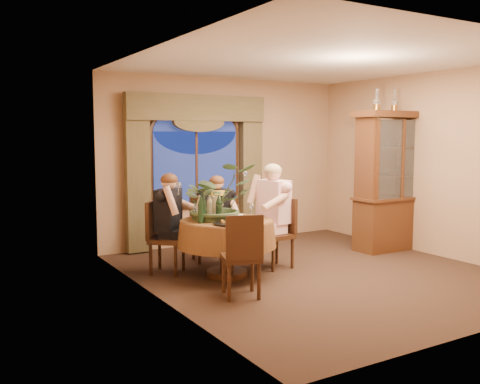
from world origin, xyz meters
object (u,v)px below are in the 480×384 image
oil_lamp_right (412,101)px  wine_bottle_0 (200,208)px  oil_lamp_center (395,101)px  wine_bottle_4 (202,207)px  wine_bottle_5 (218,208)px  china_cabinet (392,181)px  chair_back_right (207,229)px  stoneware_vase (216,208)px  person_scarf (217,219)px  chair_right (275,234)px  chair_back (167,238)px  wine_bottle_3 (209,208)px  person_back (168,223)px  person_pink (274,215)px  centerpiece_plant (217,171)px  dining_table (227,248)px  olive_bowl (231,218)px  oil_lamp_left (377,100)px  wine_bottle_2 (203,209)px  chair_front_left (241,255)px  wine_bottle_1 (201,210)px

oil_lamp_right → wine_bottle_0: bearing=-179.6°
oil_lamp_center → wine_bottle_4: (-3.38, 0.07, -1.47)m
wine_bottle_5 → china_cabinet: bearing=2.9°
chair_back_right → stoneware_vase: size_ratio=3.21×
chair_back_right → person_scarf: size_ratio=0.76×
chair_right → chair_back: (-1.41, 0.48, 0.00)m
oil_lamp_right → wine_bottle_3: bearing=-178.9°
person_back → person_pink: bearing=118.5°
china_cabinet → chair_back_right: (-2.94, 0.77, -0.63)m
china_cabinet → wine_bottle_4: bearing=178.7°
oil_lamp_center → person_back: (-3.68, 0.47, -1.71)m
oil_lamp_right → chair_back: 4.55m
person_pink → wine_bottle_5: size_ratio=4.40×
centerpiece_plant → oil_lamp_center: bearing=0.1°
dining_table → wine_bottle_3: bearing=165.8°
olive_bowl → wine_bottle_3: (-0.27, 0.09, 0.14)m
chair_right → wine_bottle_5: size_ratio=2.91×
person_pink → wine_bottle_4: 1.11m
dining_table → oil_lamp_left: (2.73, 0.12, 2.01)m
chair_back → wine_bottle_2: (0.25, -0.58, 0.44)m
chair_back → chair_front_left: 1.43m
oil_lamp_right → wine_bottle_1: size_ratio=1.03×
chair_front_left → person_pink: 1.52m
chair_back → person_scarf: 0.92m
stoneware_vase → wine_bottle_0: bearing=-177.3°
person_back → wine_bottle_2: 0.71m
person_back → wine_bottle_5: (0.42, -0.63, 0.24)m
chair_back → person_back: size_ratio=0.72×
chair_back → person_back: bearing=-178.1°
chair_front_left → wine_bottle_3: 1.01m
person_pink → stoneware_vase: 0.95m
person_scarf → oil_lamp_center: bearing=-173.9°
oil_lamp_right → person_scarf: size_ratio=0.27×
wine_bottle_0 → wine_bottle_5: bearing=-34.3°
wine_bottle_5 → centerpiece_plant: bearing=68.3°
chair_back → china_cabinet: bearing=125.4°
china_cabinet → oil_lamp_left: (-0.38, 0.00, 1.28)m
oil_lamp_left → wine_bottle_2: size_ratio=1.03×
chair_right → olive_bowl: (-0.76, -0.10, 0.30)m
oil_lamp_right → person_back: size_ratio=0.25×
wine_bottle_0 → oil_lamp_right: bearing=0.4°
wine_bottle_2 → wine_bottle_5: size_ratio=1.00×
stoneware_vase → dining_table: bearing=-47.7°
oil_lamp_left → oil_lamp_right: 0.77m
chair_back → person_pink: bearing=116.2°
oil_lamp_center → wine_bottle_4: 3.68m
oil_lamp_left → chair_front_left: 3.70m
wine_bottle_2 → wine_bottle_0: bearing=85.1°
oil_lamp_left → person_scarf: 3.09m
person_scarf → olive_bowl: person_scarf is taller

